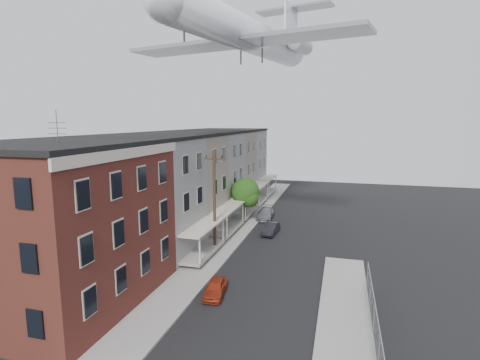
% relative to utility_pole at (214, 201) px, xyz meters
% --- Properties ---
extents(sidewalk_left, '(3.00, 62.00, 0.12)m').
position_rel_utility_pole_xyz_m(sidewalk_left, '(0.10, 6.00, -4.61)').
color(sidewalk_left, gray).
rests_on(sidewalk_left, ground).
extents(sidewalk_right, '(3.00, 26.00, 0.12)m').
position_rel_utility_pole_xyz_m(sidewalk_right, '(11.10, -12.00, -4.61)').
color(sidewalk_right, gray).
rests_on(sidewalk_right, ground).
extents(curb_left, '(0.15, 62.00, 0.14)m').
position_rel_utility_pole_xyz_m(curb_left, '(1.55, 6.00, -4.60)').
color(curb_left, gray).
rests_on(curb_left, ground).
extents(curb_right, '(0.15, 26.00, 0.14)m').
position_rel_utility_pole_xyz_m(curb_right, '(9.65, -12.00, -4.60)').
color(curb_right, gray).
rests_on(curb_right, ground).
extents(corner_building, '(10.31, 12.30, 12.15)m').
position_rel_utility_pole_xyz_m(corner_building, '(-6.40, -11.00, 0.49)').
color(corner_building, '#3C1C13').
rests_on(corner_building, ground).
extents(row_house_a, '(11.98, 7.00, 10.30)m').
position_rel_utility_pole_xyz_m(row_house_a, '(-6.36, -1.50, 0.45)').
color(row_house_a, slate).
rests_on(row_house_a, ground).
extents(row_house_b, '(11.98, 7.00, 10.30)m').
position_rel_utility_pole_xyz_m(row_house_b, '(-6.36, 5.50, 0.45)').
color(row_house_b, gray).
rests_on(row_house_b, ground).
extents(row_house_c, '(11.98, 7.00, 10.30)m').
position_rel_utility_pole_xyz_m(row_house_c, '(-6.36, 12.50, 0.45)').
color(row_house_c, slate).
rests_on(row_house_c, ground).
extents(row_house_d, '(11.98, 7.00, 10.30)m').
position_rel_utility_pole_xyz_m(row_house_d, '(-6.36, 19.50, 0.45)').
color(row_house_d, gray).
rests_on(row_house_d, ground).
extents(row_house_e, '(11.98, 7.00, 10.30)m').
position_rel_utility_pole_xyz_m(row_house_e, '(-6.36, 26.50, 0.45)').
color(row_house_e, slate).
rests_on(row_house_e, ground).
extents(chainlink_fence, '(0.06, 18.06, 1.90)m').
position_rel_utility_pole_xyz_m(chainlink_fence, '(12.60, -13.00, -3.68)').
color(chainlink_fence, gray).
rests_on(chainlink_fence, ground).
extents(utility_pole, '(1.80, 0.26, 9.00)m').
position_rel_utility_pole_xyz_m(utility_pole, '(0.00, 0.00, 0.00)').
color(utility_pole, black).
rests_on(utility_pole, ground).
extents(street_tree, '(3.22, 3.20, 5.20)m').
position_rel_utility_pole_xyz_m(street_tree, '(0.33, 9.92, -1.22)').
color(street_tree, black).
rests_on(street_tree, ground).
extents(car_near, '(1.66, 3.24, 1.06)m').
position_rel_utility_pole_xyz_m(car_near, '(2.76, -7.90, -4.15)').
color(car_near, maroon).
rests_on(car_near, ground).
extents(car_mid, '(1.43, 3.53, 1.14)m').
position_rel_utility_pole_xyz_m(car_mid, '(3.80, 6.57, -4.10)').
color(car_mid, black).
rests_on(car_mid, ground).
extents(car_far, '(2.06, 4.49, 1.27)m').
position_rel_utility_pole_xyz_m(car_far, '(2.00, 12.49, -4.04)').
color(car_far, slate).
rests_on(car_far, ground).
extents(airplane, '(23.65, 27.03, 7.78)m').
position_rel_utility_pole_xyz_m(airplane, '(1.53, 6.34, 14.94)').
color(airplane, white).
rests_on(airplane, ground).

